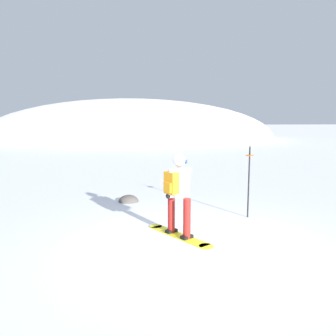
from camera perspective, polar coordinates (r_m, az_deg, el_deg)
The scene contains 5 objects.
ground_plane at distance 6.58m, azimuth 4.80°, elevation -13.20°, with size 300.00×300.00×0.00m, color white.
ridge_peak_main at distance 44.89m, azimuth -6.27°, elevation 5.10°, with size 36.70×33.03×10.05m.
snowboarder_main at distance 6.86m, azimuth 1.68°, elevation -4.27°, with size 1.13×1.59×1.71m.
piste_marker_near at distance 8.45m, azimuth 13.54°, elevation -1.36°, with size 0.20×0.20×1.80m.
rock_dark at distance 10.02m, azimuth -6.68°, elevation -5.70°, with size 0.59×0.50×0.41m.
Camera 1 is at (-1.28, -6.00, 2.40)m, focal length 36.02 mm.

